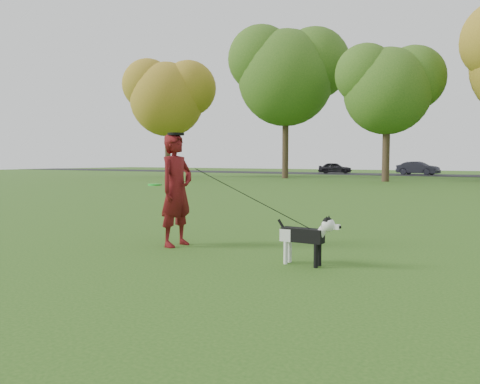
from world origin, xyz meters
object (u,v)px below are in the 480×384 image
Objects in this scene: man at (176,190)px; car_left at (335,168)px; car_mid at (418,168)px; dog at (307,234)px.

man reaches higher than car_left.
man reaches higher than car_mid.
car_mid is (-3.20, 39.69, -0.31)m from man.
man reaches higher than dog.
car_mid is (-5.66, 39.94, 0.21)m from dog.
car_mid is at bearing -104.86° from car_left.
car_left reaches higher than dog.
dog is (2.46, -0.24, -0.51)m from man.
car_mid is (8.04, 0.00, 0.05)m from car_left.
man is 0.50× the size of car_mid.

